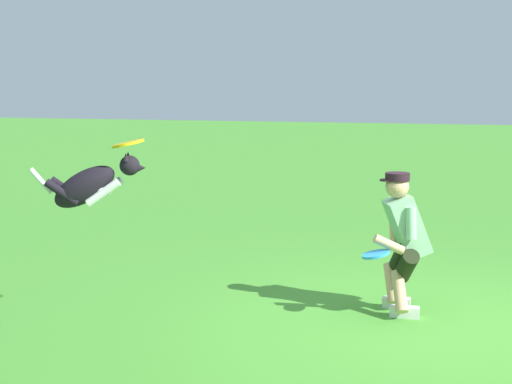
% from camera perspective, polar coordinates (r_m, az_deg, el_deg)
% --- Properties ---
extents(ground_plane, '(60.00, 60.00, 0.00)m').
position_cam_1_polar(ground_plane, '(6.88, 12.94, -9.88)').
color(ground_plane, '#448F2F').
extents(person, '(0.53, 0.68, 1.29)m').
position_cam_1_polar(person, '(7.12, 10.77, -3.37)').
color(person, silver).
rests_on(person, ground_plane).
extents(dog, '(0.97, 0.40, 0.54)m').
position_cam_1_polar(dog, '(6.64, -12.11, 0.51)').
color(dog, black).
extents(frisbee_flying, '(0.38, 0.39, 0.10)m').
position_cam_1_polar(frisbee_flying, '(6.51, -9.42, 3.55)').
color(frisbee_flying, yellow).
extents(frisbee_held, '(0.33, 0.33, 0.10)m').
position_cam_1_polar(frisbee_held, '(6.84, 8.83, -4.56)').
color(frisbee_held, '#2E98ED').
rests_on(frisbee_held, person).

